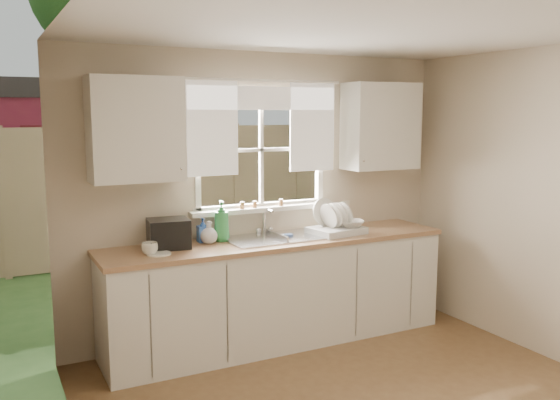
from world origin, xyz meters
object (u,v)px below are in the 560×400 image
dish_rack (336,226)px  cup (150,249)px  black_appliance (168,233)px  soap_bottle_a (222,221)px

dish_rack → cup: bearing=-178.9°
dish_rack → black_appliance: (-1.48, 0.13, 0.05)m
cup → black_appliance: bearing=23.8°
black_appliance → cup: bearing=-132.8°
soap_bottle_a → black_appliance: (-0.47, -0.04, -0.06)m
soap_bottle_a → black_appliance: 0.47m
soap_bottle_a → cup: 0.71m
soap_bottle_a → cup: size_ratio=2.79×
soap_bottle_a → cup: soap_bottle_a is taller
black_appliance → dish_rack: bearing=1.9°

